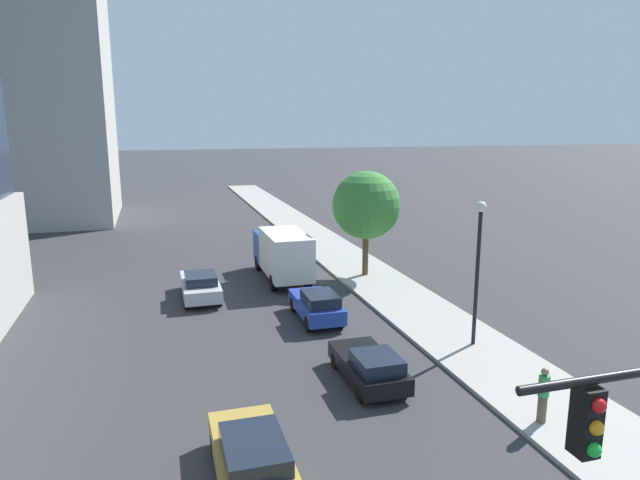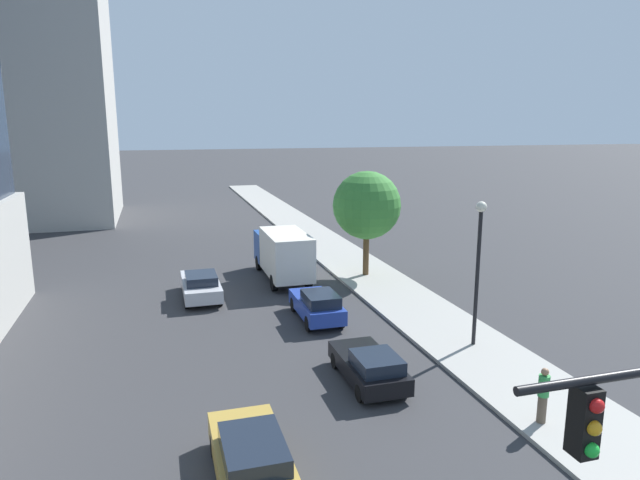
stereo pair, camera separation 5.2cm
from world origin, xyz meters
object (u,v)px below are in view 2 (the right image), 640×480
Objects in this scene: car_gold at (252,460)px; pedestrian_green_shirt at (543,395)px; car_blue at (317,305)px; car_silver at (201,285)px; street_lamp at (479,253)px; street_tree at (367,205)px; box_truck at (283,252)px; construction_building at (29,70)px; car_black at (370,366)px.

car_gold is 9.04m from pedestrian_green_shirt.
car_blue is 11.76m from pedestrian_green_shirt.
car_silver is at bearing 90.00° from car_gold.
street_lamp is 0.96× the size of street_tree.
box_truck is 3.87× the size of pedestrian_green_shirt.
construction_building reaches higher than car_blue.
construction_building is at bearing 120.18° from street_lamp.
car_blue reaches higher than car_gold.
street_lamp is 1.45× the size of car_blue.
car_silver is 1.16× the size of car_black.
car_blue is 7.40m from box_truck.
car_blue is 1.03× the size of car_black.
car_silver reaches higher than car_black.
car_black is at bearing -90.00° from box_truck.
street_tree is (22.59, -28.03, -9.57)m from construction_building.
car_gold is 2.55× the size of pedestrian_green_shirt.
car_silver is (12.63, -29.55, -13.23)m from construction_building.
car_silver is 1.13× the size of car_blue.
construction_building is at bearing 105.35° from car_gold.
car_gold is (-9.96, -17.97, -3.67)m from street_tree.
street_lamp reaches higher than car_silver.
car_gold is at bearing -119.01° from street_tree.
car_black is (17.64, -41.40, -13.30)m from construction_building.
street_tree reaches higher than car_silver.
car_gold is (12.63, -46.00, -13.23)m from construction_building.
car_blue is 2.33× the size of pedestrian_green_shirt.
street_lamp is 0.87× the size of box_truck.
street_lamp reaches higher than pedestrian_green_shirt.
construction_building reaches higher than car_black.
street_lamp is 8.02m from car_blue.
street_lamp is 1.32× the size of car_gold.
street_tree is 20.87m from car_gold.
pedestrian_green_shirt is (21.66, -45.64, -12.89)m from construction_building.
box_truck reaches higher than pedestrian_green_shirt.
street_tree is 14.74m from car_black.
street_lamp is 12.66m from car_gold.
box_truck is (0.00, 14.15, 1.03)m from car_black.
car_silver is (-9.96, -1.52, -3.66)m from street_tree.
construction_building is 7.52× the size of car_gold.
car_gold is (-0.00, -16.44, -0.01)m from car_silver.
car_blue is at bearing 137.19° from street_lamp.
car_black is at bearing 42.52° from car_gold.
street_tree is at bearing 69.67° from car_black.
car_blue is at bearing 66.28° from car_gold.
construction_building is 46.81m from street_lamp.
street_lamp is at bearing -66.46° from box_truck.
box_truck is (5.01, 2.30, 0.95)m from car_silver.
car_blue is at bearing -45.15° from car_silver.
car_gold is 0.66× the size of box_truck.
box_truck is at bearing 24.69° from car_silver.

